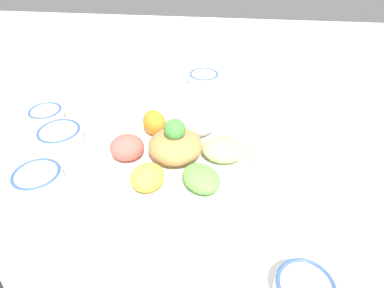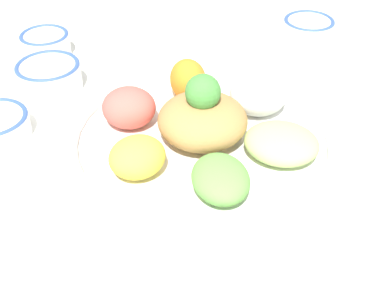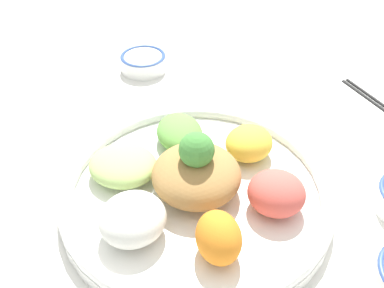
{
  "view_description": "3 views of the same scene",
  "coord_description": "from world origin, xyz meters",
  "px_view_note": "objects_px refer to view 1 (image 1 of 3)",
  "views": [
    {
      "loc": [
        -0.08,
        0.53,
        0.5
      ],
      "look_at": [
        -0.01,
        -0.08,
        0.02
      ],
      "focal_mm": 30.0,
      "sensor_mm": 36.0,
      "label": 1
    },
    {
      "loc": [
        -0.23,
        0.51,
        0.47
      ],
      "look_at": [
        0.02,
        0.0,
        0.04
      ],
      "focal_mm": 50.0,
      "sensor_mm": 36.0,
      "label": 2
    },
    {
      "loc": [
        0.19,
        -0.45,
        0.48
      ],
      "look_at": [
        -0.01,
        0.01,
        0.07
      ],
      "focal_mm": 42.0,
      "sensor_mm": 36.0,
      "label": 3
    }
  ],
  "objects_px": {
    "rice_bowl_blue": "(38,178)",
    "rice_bowl_plain": "(204,79)",
    "serving_spoon_main": "(157,88)",
    "sauce_bowl_dark": "(46,116)",
    "salad_platter": "(176,153)",
    "sauce_bowl_far": "(60,137)"
  },
  "relations": [
    {
      "from": "serving_spoon_main",
      "to": "sauce_bowl_dark",
      "type": "bearing_deg",
      "value": 128.98
    },
    {
      "from": "rice_bowl_plain",
      "to": "rice_bowl_blue",
      "type": "bearing_deg",
      "value": 57.5
    },
    {
      "from": "rice_bowl_plain",
      "to": "sauce_bowl_dark",
      "type": "bearing_deg",
      "value": 32.93
    },
    {
      "from": "sauce_bowl_dark",
      "to": "rice_bowl_plain",
      "type": "height_order",
      "value": "rice_bowl_plain"
    },
    {
      "from": "rice_bowl_blue",
      "to": "serving_spoon_main",
      "type": "relative_size",
      "value": 0.82
    },
    {
      "from": "salad_platter",
      "to": "sauce_bowl_far",
      "type": "xyz_separation_m",
      "value": [
        0.3,
        -0.04,
        -0.0
      ]
    },
    {
      "from": "salad_platter",
      "to": "sauce_bowl_far",
      "type": "bearing_deg",
      "value": -6.94
    },
    {
      "from": "rice_bowl_blue",
      "to": "rice_bowl_plain",
      "type": "xyz_separation_m",
      "value": [
        -0.32,
        -0.5,
        0.0
      ]
    },
    {
      "from": "salad_platter",
      "to": "rice_bowl_blue",
      "type": "bearing_deg",
      "value": 20.32
    },
    {
      "from": "sauce_bowl_dark",
      "to": "sauce_bowl_far",
      "type": "distance_m",
      "value": 0.12
    },
    {
      "from": "salad_platter",
      "to": "sauce_bowl_dark",
      "type": "xyz_separation_m",
      "value": [
        0.38,
        -0.13,
        -0.0
      ]
    },
    {
      "from": "rice_bowl_plain",
      "to": "serving_spoon_main",
      "type": "bearing_deg",
      "value": 12.84
    },
    {
      "from": "salad_platter",
      "to": "rice_bowl_plain",
      "type": "bearing_deg",
      "value": -94.79
    },
    {
      "from": "rice_bowl_blue",
      "to": "sauce_bowl_far",
      "type": "bearing_deg",
      "value": -85.38
    },
    {
      "from": "rice_bowl_blue",
      "to": "rice_bowl_plain",
      "type": "relative_size",
      "value": 1.07
    },
    {
      "from": "sauce_bowl_dark",
      "to": "sauce_bowl_far",
      "type": "height_order",
      "value": "sauce_bowl_far"
    },
    {
      "from": "rice_bowl_blue",
      "to": "serving_spoon_main",
      "type": "xyz_separation_m",
      "value": [
        -0.17,
        -0.47,
        -0.02
      ]
    },
    {
      "from": "salad_platter",
      "to": "sauce_bowl_dark",
      "type": "relative_size",
      "value": 4.35
    },
    {
      "from": "serving_spoon_main",
      "to": "rice_bowl_blue",
      "type": "bearing_deg",
      "value": 157.51
    },
    {
      "from": "rice_bowl_blue",
      "to": "sauce_bowl_far",
      "type": "height_order",
      "value": "sauce_bowl_far"
    },
    {
      "from": "salad_platter",
      "to": "rice_bowl_blue",
      "type": "relative_size",
      "value": 3.76
    },
    {
      "from": "rice_bowl_blue",
      "to": "rice_bowl_plain",
      "type": "distance_m",
      "value": 0.6
    }
  ]
}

